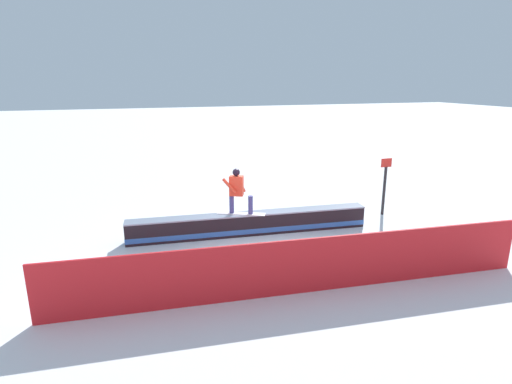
% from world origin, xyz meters
% --- Properties ---
extents(ground_plane, '(120.00, 120.00, 0.00)m').
position_xyz_m(ground_plane, '(0.00, 0.00, 0.00)').
color(ground_plane, white).
extents(grind_box, '(7.38, 1.12, 0.68)m').
position_xyz_m(grind_box, '(0.00, 0.00, 0.31)').
color(grind_box, black).
rests_on(grind_box, ground_plane).
extents(snowboarder, '(1.44, 0.91, 1.38)m').
position_xyz_m(snowboarder, '(0.37, -0.07, 1.41)').
color(snowboarder, silver).
rests_on(snowboarder, grind_box).
extents(safety_fence, '(10.90, 0.97, 1.27)m').
position_xyz_m(safety_fence, '(0.00, 3.78, 0.64)').
color(safety_fence, red).
rests_on(safety_fence, ground_plane).
extents(trail_marker, '(0.40, 0.10, 2.00)m').
position_xyz_m(trail_marker, '(-4.97, -0.37, 1.07)').
color(trail_marker, '#262628').
rests_on(trail_marker, ground_plane).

